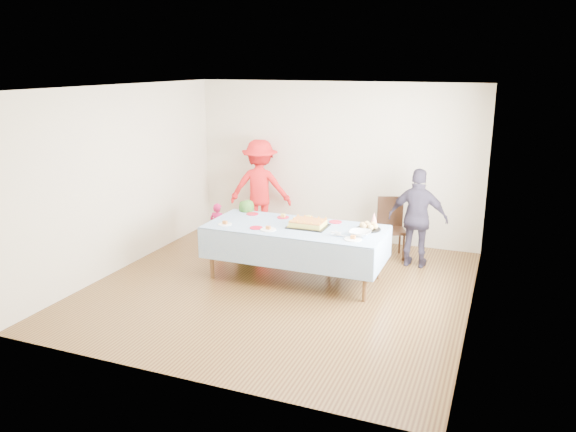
{
  "coord_description": "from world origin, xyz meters",
  "views": [
    {
      "loc": [
        2.76,
        -6.67,
        3.0
      ],
      "look_at": [
        0.0,
        0.3,
        0.94
      ],
      "focal_mm": 35.0,
      "sensor_mm": 36.0,
      "label": 1
    }
  ],
  "objects_px": {
    "birthday_cake": "(308,224)",
    "adult_left": "(260,188)",
    "dining_chair": "(391,224)",
    "party_table": "(296,230)"
  },
  "relations": [
    {
      "from": "dining_chair",
      "to": "adult_left",
      "type": "bearing_deg",
      "value": 152.22
    },
    {
      "from": "birthday_cake",
      "to": "dining_chair",
      "type": "bearing_deg",
      "value": 59.03
    },
    {
      "from": "birthday_cake",
      "to": "adult_left",
      "type": "height_order",
      "value": "adult_left"
    },
    {
      "from": "party_table",
      "to": "adult_left",
      "type": "relative_size",
      "value": 1.47
    },
    {
      "from": "dining_chair",
      "to": "adult_left",
      "type": "height_order",
      "value": "adult_left"
    },
    {
      "from": "adult_left",
      "to": "dining_chair",
      "type": "bearing_deg",
      "value": 160.58
    },
    {
      "from": "party_table",
      "to": "dining_chair",
      "type": "bearing_deg",
      "value": 55.14
    },
    {
      "from": "adult_left",
      "to": "birthday_cake",
      "type": "bearing_deg",
      "value": 118.79
    },
    {
      "from": "birthday_cake",
      "to": "adult_left",
      "type": "relative_size",
      "value": 0.32
    },
    {
      "from": "party_table",
      "to": "birthday_cake",
      "type": "bearing_deg",
      "value": 14.01
    }
  ]
}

